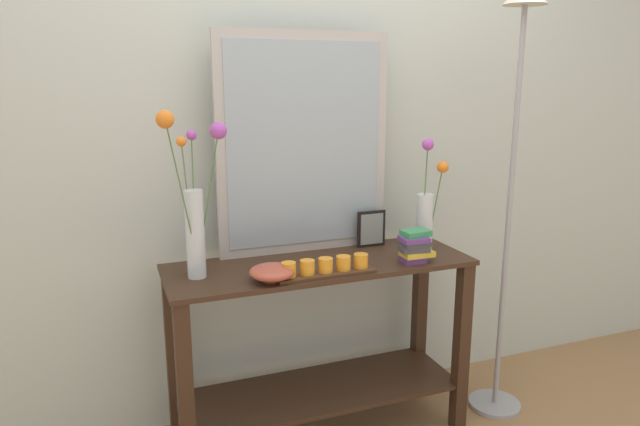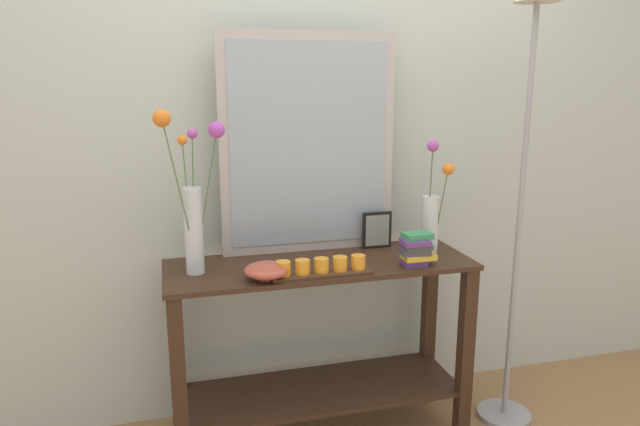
{
  "view_description": "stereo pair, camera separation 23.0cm",
  "coord_description": "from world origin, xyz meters",
  "px_view_note": "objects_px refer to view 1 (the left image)",
  "views": [
    {
      "loc": [
        -0.8,
        -2.09,
        1.51
      ],
      "look_at": [
        0.0,
        0.0,
        0.99
      ],
      "focal_mm": 32.31,
      "sensor_mm": 36.0,
      "label": 1
    },
    {
      "loc": [
        -0.59,
        -2.16,
        1.51
      ],
      "look_at": [
        0.0,
        0.0,
        0.99
      ],
      "focal_mm": 32.31,
      "sensor_mm": 36.0,
      "label": 2
    }
  ],
  "objects_px": {
    "decorative_bowl": "(272,272)",
    "book_stack": "(415,246)",
    "console_table": "(320,332)",
    "vase_right": "(426,213)",
    "floor_lamp": "(515,134)",
    "picture_frame_small": "(371,229)",
    "candle_tray": "(326,268)",
    "tall_vase_left": "(194,207)",
    "mirror_leaning": "(304,145)"
  },
  "relations": [
    {
      "from": "vase_right",
      "to": "picture_frame_small",
      "type": "height_order",
      "value": "vase_right"
    },
    {
      "from": "tall_vase_left",
      "to": "picture_frame_small",
      "type": "height_order",
      "value": "tall_vase_left"
    },
    {
      "from": "decorative_bowl",
      "to": "mirror_leaning",
      "type": "bearing_deg",
      "value": 53.23
    },
    {
      "from": "book_stack",
      "to": "decorative_bowl",
      "type": "bearing_deg",
      "value": -179.14
    },
    {
      "from": "candle_tray",
      "to": "mirror_leaning",
      "type": "bearing_deg",
      "value": 84.12
    },
    {
      "from": "console_table",
      "to": "vase_right",
      "type": "height_order",
      "value": "vase_right"
    },
    {
      "from": "tall_vase_left",
      "to": "decorative_bowl",
      "type": "bearing_deg",
      "value": -28.43
    },
    {
      "from": "console_table",
      "to": "tall_vase_left",
      "type": "height_order",
      "value": "tall_vase_left"
    },
    {
      "from": "vase_right",
      "to": "candle_tray",
      "type": "bearing_deg",
      "value": -164.89
    },
    {
      "from": "candle_tray",
      "to": "book_stack",
      "type": "xyz_separation_m",
      "value": [
        0.4,
        0.02,
        0.04
      ]
    },
    {
      "from": "mirror_leaning",
      "to": "decorative_bowl",
      "type": "bearing_deg",
      "value": -126.77
    },
    {
      "from": "console_table",
      "to": "decorative_bowl",
      "type": "height_order",
      "value": "decorative_bowl"
    },
    {
      "from": "book_stack",
      "to": "vase_right",
      "type": "bearing_deg",
      "value": 45.19
    },
    {
      "from": "floor_lamp",
      "to": "picture_frame_small",
      "type": "bearing_deg",
      "value": 156.8
    },
    {
      "from": "tall_vase_left",
      "to": "candle_tray",
      "type": "distance_m",
      "value": 0.54
    },
    {
      "from": "console_table",
      "to": "picture_frame_small",
      "type": "height_order",
      "value": "picture_frame_small"
    },
    {
      "from": "mirror_leaning",
      "to": "book_stack",
      "type": "distance_m",
      "value": 0.62
    },
    {
      "from": "picture_frame_small",
      "to": "book_stack",
      "type": "height_order",
      "value": "picture_frame_small"
    },
    {
      "from": "candle_tray",
      "to": "floor_lamp",
      "type": "relative_size",
      "value": 0.21
    },
    {
      "from": "console_table",
      "to": "decorative_bowl",
      "type": "xyz_separation_m",
      "value": [
        -0.25,
        -0.14,
        0.34
      ]
    },
    {
      "from": "vase_right",
      "to": "picture_frame_small",
      "type": "distance_m",
      "value": 0.26
    },
    {
      "from": "console_table",
      "to": "candle_tray",
      "type": "relative_size",
      "value": 3.19
    },
    {
      "from": "floor_lamp",
      "to": "console_table",
      "type": "bearing_deg",
      "value": 173.31
    },
    {
      "from": "console_table",
      "to": "vase_right",
      "type": "bearing_deg",
      "value": -1.38
    },
    {
      "from": "vase_right",
      "to": "book_stack",
      "type": "height_order",
      "value": "vase_right"
    },
    {
      "from": "mirror_leaning",
      "to": "picture_frame_small",
      "type": "height_order",
      "value": "mirror_leaning"
    },
    {
      "from": "picture_frame_small",
      "to": "book_stack",
      "type": "distance_m",
      "value": 0.28
    },
    {
      "from": "tall_vase_left",
      "to": "vase_right",
      "type": "xyz_separation_m",
      "value": [
        0.98,
        -0.0,
        -0.1
      ]
    },
    {
      "from": "tall_vase_left",
      "to": "floor_lamp",
      "type": "relative_size",
      "value": 0.33
    },
    {
      "from": "console_table",
      "to": "candle_tray",
      "type": "bearing_deg",
      "value": -103.17
    },
    {
      "from": "vase_right",
      "to": "picture_frame_small",
      "type": "relative_size",
      "value": 3.03
    },
    {
      "from": "vase_right",
      "to": "book_stack",
      "type": "xyz_separation_m",
      "value": [
        -0.12,
        -0.12,
        -0.1
      ]
    },
    {
      "from": "mirror_leaning",
      "to": "candle_tray",
      "type": "distance_m",
      "value": 0.55
    },
    {
      "from": "mirror_leaning",
      "to": "floor_lamp",
      "type": "relative_size",
      "value": 0.48
    },
    {
      "from": "decorative_bowl",
      "to": "book_stack",
      "type": "distance_m",
      "value": 0.61
    },
    {
      "from": "picture_frame_small",
      "to": "book_stack",
      "type": "relative_size",
      "value": 1.13
    },
    {
      "from": "picture_frame_small",
      "to": "decorative_bowl",
      "type": "relative_size",
      "value": 0.95
    },
    {
      "from": "mirror_leaning",
      "to": "book_stack",
      "type": "bearing_deg",
      "value": -41.13
    },
    {
      "from": "picture_frame_small",
      "to": "book_stack",
      "type": "xyz_separation_m",
      "value": [
        0.07,
        -0.27,
        -0.01
      ]
    },
    {
      "from": "console_table",
      "to": "floor_lamp",
      "type": "height_order",
      "value": "floor_lamp"
    },
    {
      "from": "mirror_leaning",
      "to": "book_stack",
      "type": "relative_size",
      "value": 6.45
    },
    {
      "from": "candle_tray",
      "to": "book_stack",
      "type": "relative_size",
      "value": 2.74
    },
    {
      "from": "mirror_leaning",
      "to": "picture_frame_small",
      "type": "relative_size",
      "value": 5.7
    },
    {
      "from": "picture_frame_small",
      "to": "book_stack",
      "type": "bearing_deg",
      "value": -76.51
    },
    {
      "from": "tall_vase_left",
      "to": "floor_lamp",
      "type": "bearing_deg",
      "value": -3.94
    },
    {
      "from": "tall_vase_left",
      "to": "floor_lamp",
      "type": "distance_m",
      "value": 1.37
    },
    {
      "from": "decorative_bowl",
      "to": "vase_right",
      "type": "bearing_deg",
      "value": 10.22
    },
    {
      "from": "picture_frame_small",
      "to": "floor_lamp",
      "type": "relative_size",
      "value": 0.08
    },
    {
      "from": "book_stack",
      "to": "floor_lamp",
      "type": "xyz_separation_m",
      "value": [
        0.49,
        0.03,
        0.44
      ]
    },
    {
      "from": "tall_vase_left",
      "to": "decorative_bowl",
      "type": "relative_size",
      "value": 3.71
    }
  ]
}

